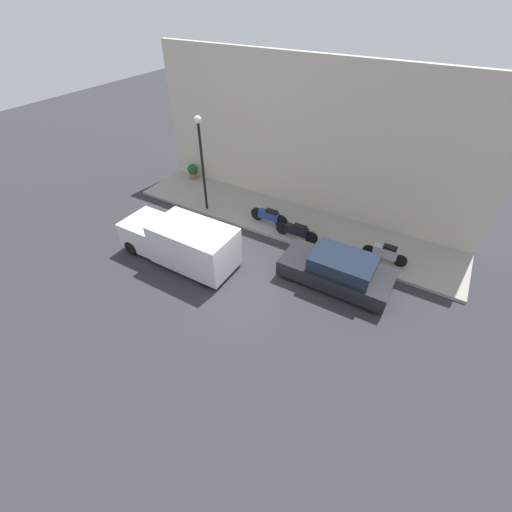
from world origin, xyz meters
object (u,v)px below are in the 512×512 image
object	(u,v)px
streetlamp	(201,151)
delivery_van	(180,241)
scooter_silver	(385,253)
potted_plant	(193,171)
motorcycle_blue	(269,216)
parked_car	(337,270)
motorcycle_black	(297,231)

from	to	relation	value
streetlamp	delivery_van	bearing A→B (deg)	-158.67
scooter_silver	streetlamp	world-z (taller)	streetlamp
potted_plant	scooter_silver	bearing A→B (deg)	-99.54
scooter_silver	streetlamp	xyz separation A→B (m)	(-0.38, 8.85, 2.60)
motorcycle_blue	potted_plant	xyz separation A→B (m)	(1.92, 6.11, 0.04)
streetlamp	parked_car	bearing A→B (deg)	-102.97
delivery_van	motorcycle_black	xyz separation A→B (m)	(3.61, -3.63, -0.39)
motorcycle_black	motorcycle_blue	bearing A→B (deg)	75.15
motorcycle_blue	motorcycle_black	bearing A→B (deg)	-104.85
potted_plant	motorcycle_black	bearing A→B (deg)	-106.90
potted_plant	motorcycle_blue	bearing A→B (deg)	-107.45
parked_car	motorcycle_blue	bearing A→B (deg)	62.76
parked_car	delivery_van	size ratio (longest dim) A/B	0.83
parked_car	streetlamp	bearing A→B (deg)	77.03
parked_car	motorcycle_blue	distance (m)	4.67
scooter_silver	motorcycle_blue	size ratio (longest dim) A/B	0.94
streetlamp	potted_plant	world-z (taller)	streetlamp
parked_car	potted_plant	xyz separation A→B (m)	(4.06, 10.27, -0.04)
parked_car	streetlamp	distance (m)	8.15
scooter_silver	potted_plant	world-z (taller)	potted_plant
streetlamp	potted_plant	size ratio (longest dim) A/B	5.37
parked_car	delivery_van	world-z (taller)	delivery_van
motorcycle_black	delivery_van	bearing A→B (deg)	134.90
parked_car	motorcycle_black	bearing A→B (deg)	55.77
scooter_silver	potted_plant	bearing A→B (deg)	80.46
motorcycle_blue	streetlamp	size ratio (longest dim) A/B	0.42
motorcycle_black	potted_plant	bearing A→B (deg)	73.10
parked_car	motorcycle_blue	xyz separation A→B (m)	(2.14, 4.15, -0.08)
potted_plant	delivery_van	bearing A→B (deg)	-145.28
parked_car	potted_plant	bearing A→B (deg)	68.42
delivery_van	potted_plant	bearing A→B (deg)	34.72
scooter_silver	parked_car	bearing A→B (deg)	148.38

